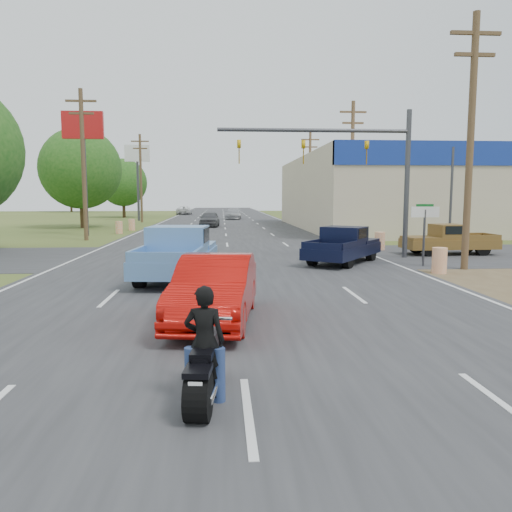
{
  "coord_description": "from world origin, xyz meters",
  "views": [
    {
      "loc": [
        -0.34,
        -6.43,
        2.93
      ],
      "look_at": [
        0.61,
        7.25,
        1.3
      ],
      "focal_mm": 35.0,
      "sensor_mm": 36.0,
      "label": 1
    }
  ],
  "objects": [
    {
      "name": "ground",
      "position": [
        0.0,
        0.0,
        0.0
      ],
      "size": [
        200.0,
        200.0,
        0.0
      ],
      "primitive_type": "plane",
      "color": "#3A4B1E",
      "rests_on": "ground"
    },
    {
      "name": "main_road",
      "position": [
        0.0,
        40.0,
        0.01
      ],
      "size": [
        15.0,
        180.0,
        0.02
      ],
      "primitive_type": "cube",
      "color": "#2D2D30",
      "rests_on": "ground"
    },
    {
      "name": "cross_road",
      "position": [
        0.0,
        18.0,
        0.01
      ],
      "size": [
        120.0,
        10.0,
        0.02
      ],
      "primitive_type": "cube",
      "color": "#2D2D30",
      "rests_on": "ground"
    },
    {
      "name": "utility_pole_1",
      "position": [
        9.5,
        13.0,
        5.32
      ],
      "size": [
        2.0,
        0.28,
        10.0
      ],
      "color": "#4C3823",
      "rests_on": "ground"
    },
    {
      "name": "utility_pole_2",
      "position": [
        9.5,
        31.0,
        5.32
      ],
      "size": [
        2.0,
        0.28,
        10.0
      ],
      "color": "#4C3823",
      "rests_on": "ground"
    },
    {
      "name": "utility_pole_3",
      "position": [
        9.5,
        49.0,
        5.32
      ],
      "size": [
        2.0,
        0.28,
        10.0
      ],
      "color": "#4C3823",
      "rests_on": "ground"
    },
    {
      "name": "utility_pole_5",
      "position": [
        -9.5,
        28.0,
        5.32
      ],
      "size": [
        2.0,
        0.28,
        10.0
      ],
      "color": "#4C3823",
      "rests_on": "ground"
    },
    {
      "name": "utility_pole_6",
      "position": [
        -9.5,
        52.0,
        5.32
      ],
      "size": [
        2.0,
        0.28,
        10.0
      ],
      "color": "#4C3823",
      "rests_on": "ground"
    },
    {
      "name": "tree_1",
      "position": [
        -13.5,
        42.0,
        5.57
      ],
      "size": [
        7.56,
        7.56,
        9.36
      ],
      "color": "#422D19",
      "rests_on": "ground"
    },
    {
      "name": "tree_2",
      "position": [
        -14.2,
        66.0,
        4.95
      ],
      "size": [
        6.72,
        6.72,
        8.32
      ],
      "color": "#422D19",
      "rests_on": "ground"
    },
    {
      "name": "tree_5",
      "position": [
        30.0,
        95.0,
        5.88
      ],
      "size": [
        7.98,
        7.98,
        9.88
      ],
      "color": "#422D19",
      "rests_on": "ground"
    },
    {
      "name": "tree_6",
      "position": [
        -30.0,
        95.0,
        6.51
      ],
      "size": [
        8.82,
        8.82,
        10.92
      ],
      "color": "#422D19",
      "rests_on": "ground"
    },
    {
      "name": "barrel_0",
      "position": [
        8.0,
        12.0,
        0.5
      ],
      "size": [
        0.56,
        0.56,
        1.0
      ],
      "primitive_type": "cylinder",
      "color": "orange",
      "rests_on": "ground"
    },
    {
      "name": "barrel_1",
      "position": [
        8.4,
        20.5,
        0.5
      ],
      "size": [
        0.56,
        0.56,
        1.0
      ],
      "primitive_type": "cylinder",
      "color": "orange",
      "rests_on": "ground"
    },
    {
      "name": "barrel_2",
      "position": [
        -8.5,
        34.0,
        0.5
      ],
      "size": [
        0.56,
        0.56,
        1.0
      ],
      "primitive_type": "cylinder",
      "color": "orange",
      "rests_on": "ground"
    },
    {
      "name": "barrel_3",
      "position": [
        -8.2,
        38.0,
        0.5
      ],
      "size": [
        0.56,
        0.56,
        1.0
      ],
      "primitive_type": "cylinder",
      "color": "orange",
      "rests_on": "ground"
    },
    {
      "name": "pole_sign_left_near",
      "position": [
        -10.5,
        32.0,
        7.17
      ],
      "size": [
        3.0,
        0.35,
        9.2
      ],
      "color": "#3F3F44",
      "rests_on": "ground"
    },
    {
      "name": "pole_sign_left_far",
      "position": [
        -10.5,
        56.0,
        7.17
      ],
      "size": [
        3.0,
        0.35,
        9.2
      ],
      "color": "#3F3F44",
      "rests_on": "ground"
    },
    {
      "name": "lane_sign",
      "position": [
        8.2,
        14.0,
        1.9
      ],
      "size": [
        1.2,
        0.08,
        2.52
      ],
      "color": "#3F3F44",
      "rests_on": "ground"
    },
    {
      "name": "street_name_sign",
      "position": [
        8.8,
        15.5,
        1.61
      ],
      "size": [
        0.8,
        0.08,
        2.61
      ],
      "color": "#3F3F44",
      "rests_on": "ground"
    },
    {
      "name": "signal_mast",
      "position": [
        5.82,
        17.0,
        4.8
      ],
      "size": [
        9.12,
        0.4,
        7.0
      ],
      "color": "#3F3F44",
      "rests_on": "ground"
    },
    {
      "name": "red_convertible",
      "position": [
        -0.5,
        5.06,
        0.77
      ],
      "size": [
        2.23,
        4.87,
        1.55
      ],
      "primitive_type": "imported",
      "rotation": [
        0.0,
        0.0,
        -0.13
      ],
      "color": "#B70D08",
      "rests_on": "ground"
    },
    {
      "name": "motorcycle",
      "position": [
        -0.6,
        0.41,
        0.48
      ],
      "size": [
        0.68,
        2.13,
        1.08
      ],
      "rotation": [
        0.0,
        0.0,
        -0.11
      ],
      "color": "black",
      "rests_on": "ground"
    },
    {
      "name": "rider",
      "position": [
        -0.59,
        0.46,
        0.8
      ],
      "size": [
        0.62,
        0.45,
        1.6
      ],
      "primitive_type": "imported",
      "rotation": [
        0.0,
        0.0,
        3.03
      ],
      "color": "black",
      "rests_on": "ground"
    },
    {
      "name": "blue_pickup",
      "position": [
        -1.88,
        11.45,
        0.96
      ],
      "size": [
        2.77,
        5.9,
        1.89
      ],
      "rotation": [
        0.0,
        0.0,
        -0.1
      ],
      "color": "black",
      "rests_on": "ground"
    },
    {
      "name": "navy_pickup",
      "position": [
        5.09,
        15.26,
        0.82
      ],
      "size": [
        4.36,
        5.09,
        1.62
      ],
      "rotation": [
        0.0,
        0.0,
        -0.61
      ],
      "color": "black",
      "rests_on": "ground"
    },
    {
      "name": "brown_pickup",
      "position": [
        11.12,
        18.11,
        0.78
      ],
      "size": [
        4.74,
        2.01,
        1.55
      ],
      "rotation": [
        0.0,
        0.0,
        1.62
      ],
      "color": "black",
      "rests_on": "ground"
    },
    {
      "name": "distant_car_grey",
      "position": [
        -1.5,
        42.79,
        0.76
      ],
      "size": [
        2.06,
        4.57,
        1.52
      ],
      "primitive_type": "imported",
      "rotation": [
        0.0,
        0.0,
        -0.06
      ],
      "color": "#4C4D51",
      "rests_on": "ground"
    },
    {
      "name": "distant_car_silver",
      "position": [
        1.25,
        59.79,
        0.72
      ],
      "size": [
        2.42,
        5.14,
        1.45
      ],
      "primitive_type": "imported",
      "rotation": [
        0.0,
        0.0,
        -0.08
      ],
      "color": "#ABACB0",
      "rests_on": "ground"
    },
    {
      "name": "distant_car_white",
      "position": [
        -6.5,
        77.6,
        0.7
      ],
      "size": [
        2.46,
        5.1,
        1.4
      ],
      "primitive_type": "imported",
      "rotation": [
        0.0,
        0.0,
        3.12
      ],
      "color": "silver",
      "rests_on": "ground"
    }
  ]
}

